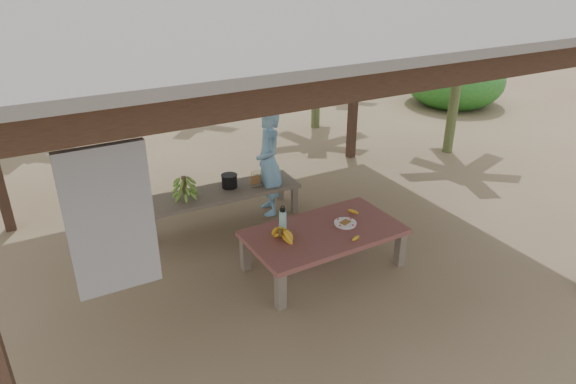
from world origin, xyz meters
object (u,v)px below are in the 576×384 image
ripe_banana_bunch (280,235)px  cooking_pot (229,181)px  plate (345,223)px  woman (269,162)px  bench (220,195)px  water_flask (283,220)px  work_table (324,235)px

ripe_banana_bunch → cooking_pot: (0.12, 1.71, -0.05)m
plate → woman: (-0.20, 1.60, 0.24)m
bench → ripe_banana_bunch: bearing=-86.3°
cooking_pot → woman: 0.61m
water_flask → work_table: bearing=-30.0°
work_table → woman: 1.63m
ripe_banana_bunch → cooking_pot: bearing=86.2°
ripe_banana_bunch → water_flask: 0.28m
bench → water_flask: 1.46m
work_table → plate: size_ratio=6.88×
bench → plate: (0.92, -1.67, 0.12)m
bench → woman: bearing=-3.8°
bench → cooking_pot: bearing=22.3°
bench → ripe_banana_bunch: (0.06, -1.65, 0.19)m
ripe_banana_bunch → water_flask: water_flask is taller
cooking_pot → water_flask: bearing=-88.4°
water_flask → cooking_pot: bearing=91.6°
work_table → cooking_pot: cooking_pot is taller
plate → cooking_pot: (-0.75, 1.73, 0.02)m
cooking_pot → woman: (0.55, -0.13, 0.22)m
water_flask → plate: bearing=-19.5°
bench → cooking_pot: size_ratio=10.40×
bench → ripe_banana_bunch: 1.66m
ripe_banana_bunch → woman: woman is taller
ripe_banana_bunch → work_table: bearing=-1.2°
bench → cooking_pot: (0.17, 0.06, 0.15)m
plate → woman: woman is taller
cooking_pot → woman: woman is taller
bench → cooking_pot: 0.23m
ripe_banana_bunch → water_flask: bearing=55.7°
plate → bench: bearing=118.7°
work_table → bench: (-0.63, 1.66, -0.04)m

